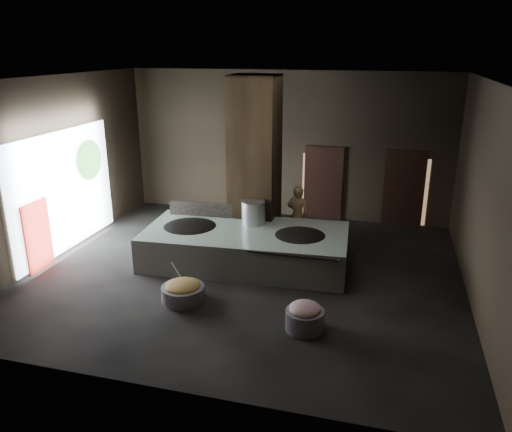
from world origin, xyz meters
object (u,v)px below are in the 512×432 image
(cook, at_px, (298,215))
(veg_basin, at_px, (183,294))
(stock_pot, at_px, (253,214))
(meat_basin, at_px, (305,320))
(hearth_platform, at_px, (246,247))
(wok_right, at_px, (300,239))
(wok_left, at_px, (190,230))

(cook, bearing_deg, veg_basin, 72.76)
(stock_pot, height_order, veg_basin, stock_pot)
(cook, bearing_deg, meat_basin, 109.34)
(hearth_platform, xyz_separation_m, stock_pot, (0.05, 0.55, 0.70))
(hearth_platform, relative_size, wok_right, 3.41)
(veg_basin, bearing_deg, wok_right, 47.77)
(hearth_platform, bearing_deg, meat_basin, -57.62)
(wok_right, height_order, meat_basin, wok_right)
(cook, xyz_separation_m, veg_basin, (-1.74, -3.88, -0.65))
(cook, xyz_separation_m, meat_basin, (0.96, -4.33, -0.61))
(hearth_platform, distance_m, wok_right, 1.39)
(wok_left, height_order, veg_basin, wok_left)
(hearth_platform, distance_m, cook, 1.95)
(cook, bearing_deg, hearth_platform, 65.35)
(wok_left, xyz_separation_m, wok_right, (2.80, 0.10, 0.00))
(wok_right, height_order, cook, cook)
(stock_pot, relative_size, meat_basin, 0.87)
(wok_right, xyz_separation_m, meat_basin, (0.61, -2.75, -0.55))
(wok_right, distance_m, meat_basin, 2.87)
(hearth_platform, relative_size, stock_pot, 7.67)
(hearth_platform, height_order, cook, cook)
(meat_basin, bearing_deg, veg_basin, 170.45)
(wok_left, height_order, stock_pot, stock_pot)
(meat_basin, bearing_deg, hearth_platform, 125.94)
(stock_pot, height_order, meat_basin, stock_pot)
(meat_basin, bearing_deg, wok_left, 142.12)
(wok_left, relative_size, meat_basin, 2.11)
(hearth_platform, xyz_separation_m, wok_left, (-1.45, -0.05, 0.32))
(wok_right, relative_size, stock_pot, 2.25)
(cook, distance_m, meat_basin, 4.48)
(hearth_platform, bearing_deg, stock_pot, 81.25)
(veg_basin, bearing_deg, stock_pot, 74.30)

